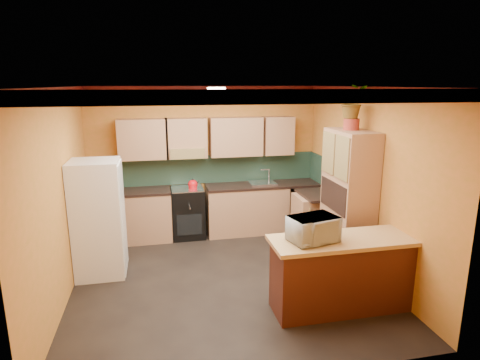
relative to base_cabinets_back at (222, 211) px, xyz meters
name	(u,v)px	position (x,y,z in m)	size (l,w,h in m)	color
room_shell	(222,132)	(-0.23, -1.52, 1.65)	(4.24, 4.24, 2.72)	black
base_cabinets_back	(222,211)	(0.00, 0.00, 0.00)	(3.65, 0.60, 0.88)	tan
countertop_back	(221,187)	(0.00, 0.00, 0.46)	(3.65, 0.62, 0.04)	black
stove	(188,212)	(-0.62, 0.00, 0.02)	(0.58, 0.58, 0.91)	black
kettle	(193,184)	(-0.52, -0.05, 0.56)	(0.17, 0.17, 0.18)	red
sink	(262,183)	(0.78, 0.00, 0.50)	(0.48, 0.40, 0.03)	silver
base_cabinets_right	(318,220)	(1.55, -0.86, 0.00)	(0.60, 0.80, 0.88)	tan
countertop_right	(319,195)	(1.55, -0.86, 0.46)	(0.62, 0.80, 0.04)	black
fridge	(98,219)	(-2.00, -1.23, 0.41)	(0.68, 0.66, 1.70)	white
pantry	(348,201)	(1.60, -1.79, 0.61)	(0.48, 0.90, 2.10)	tan
fern_pot	(351,124)	(1.60, -1.74, 1.74)	(0.22, 0.22, 0.16)	maroon
fern	(353,102)	(1.60, -1.74, 2.05)	(0.42, 0.36, 0.46)	tan
breakfast_bar	(346,275)	(1.08, -2.85, 0.00)	(1.80, 0.55, 0.88)	#4D2012
bar_top	(348,240)	(1.08, -2.85, 0.47)	(1.90, 0.65, 0.05)	tan
microwave	(313,229)	(0.62, -2.85, 0.64)	(0.55, 0.37, 0.30)	white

